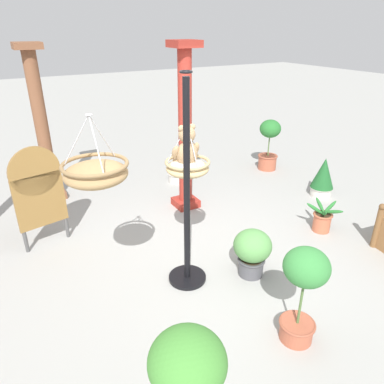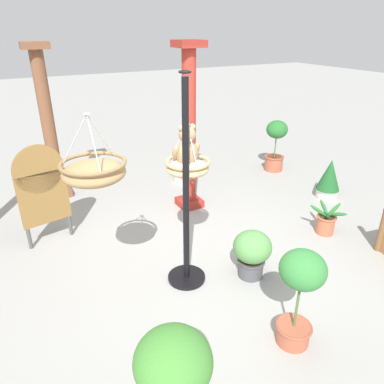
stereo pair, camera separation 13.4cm
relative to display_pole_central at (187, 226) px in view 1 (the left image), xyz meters
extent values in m
plane|color=#9E9E99|center=(0.18, 0.14, -0.72)|extent=(40.00, 40.00, 0.00)
cylinder|color=black|center=(0.00, 0.00, 0.43)|extent=(0.07, 0.07, 2.31)
cylinder|color=black|center=(0.00, 0.00, -0.70)|extent=(0.44, 0.44, 0.04)
torus|color=black|center=(0.00, 0.00, 1.62)|extent=(0.12, 0.12, 0.02)
ellipsoid|color=tan|center=(0.15, 0.25, 0.57)|extent=(0.48, 0.48, 0.16)
torus|color=tan|center=(0.15, 0.25, 0.64)|extent=(0.50, 0.50, 0.04)
ellipsoid|color=silver|center=(0.15, 0.25, 0.59)|extent=(0.42, 0.42, 0.13)
cylinder|color=#B7B7BC|center=(0.25, 0.30, 0.85)|extent=(0.21, 0.13, 0.43)
cylinder|color=#B7B7BC|center=(0.05, 0.30, 0.85)|extent=(0.21, 0.13, 0.43)
cylinder|color=#B7B7BC|center=(0.15, 0.14, 0.85)|extent=(0.01, 0.23, 0.43)
torus|color=#B7B7BC|center=(0.15, 0.25, 1.06)|extent=(0.06, 0.06, 0.01)
ellipsoid|color=tan|center=(0.15, 0.26, 0.73)|extent=(0.24, 0.20, 0.28)
sphere|color=tan|center=(0.15, 0.26, 0.95)|extent=(0.23, 0.23, 0.19)
ellipsoid|color=tan|center=(0.15, 0.33, 0.94)|extent=(0.10, 0.09, 0.06)
sphere|color=black|center=(0.15, 0.35, 0.94)|extent=(0.03, 0.03, 0.03)
sphere|color=tan|center=(0.09, 0.26, 1.03)|extent=(0.07, 0.07, 0.07)
sphere|color=tan|center=(0.21, 0.26, 1.03)|extent=(0.07, 0.07, 0.07)
ellipsoid|color=tan|center=(0.02, 0.29, 0.77)|extent=(0.08, 0.14, 0.18)
ellipsoid|color=tan|center=(0.28, 0.29, 0.77)|extent=(0.08, 0.14, 0.18)
ellipsoid|color=tan|center=(0.08, 0.36, 0.63)|extent=(0.09, 0.16, 0.09)
ellipsoid|color=tan|center=(0.22, 0.36, 0.63)|extent=(0.09, 0.16, 0.09)
ellipsoid|color=#A37F51|center=(-0.92, 0.01, 0.80)|extent=(0.58, 0.58, 0.20)
torus|color=olive|center=(-0.92, 0.01, 0.89)|extent=(0.60, 0.60, 0.04)
cylinder|color=#B7B7BC|center=(-0.81, 0.08, 1.11)|extent=(0.24, 0.15, 0.45)
cylinder|color=#B7B7BC|center=(-1.04, 0.08, 1.11)|extent=(0.24, 0.15, 0.45)
cylinder|color=#B7B7BC|center=(-0.92, -0.12, 1.11)|extent=(0.01, 0.28, 0.45)
torus|color=#B7B7BC|center=(-0.92, 0.01, 1.33)|extent=(0.06, 0.06, 0.01)
cylinder|color=brown|center=(-0.93, 3.11, 0.48)|extent=(0.21, 0.21, 2.41)
cube|color=brown|center=(-0.93, 3.11, -0.66)|extent=(0.38, 0.38, 0.12)
cube|color=brown|center=(-0.93, 3.11, 1.74)|extent=(0.40, 0.40, 0.10)
cylinder|color=#9E2D23|center=(0.91, 1.68, 0.50)|extent=(0.21, 0.21, 2.45)
cube|color=#9E2D23|center=(0.91, 1.68, -0.66)|extent=(0.37, 0.37, 0.12)
cube|color=#9E2D23|center=(0.91, 1.68, 1.78)|extent=(0.39, 0.39, 0.10)
cylinder|color=brown|center=(2.53, -0.65, -0.44)|extent=(0.08, 0.08, 0.57)
sphere|color=brown|center=(2.53, -0.65, -0.12)|extent=(0.09, 0.09, 0.09)
ellipsoid|color=#478E38|center=(-0.97, -1.74, 0.27)|extent=(0.46, 0.46, 0.39)
cylinder|color=#AD563D|center=(0.47, -1.29, -0.63)|extent=(0.31, 0.31, 0.20)
torus|color=#9C4E37|center=(0.47, -1.29, -0.54)|extent=(0.34, 0.34, 0.03)
cylinder|color=#382819|center=(0.47, -1.29, -0.54)|extent=(0.27, 0.27, 0.03)
cylinder|color=#4C6B38|center=(0.47, -1.29, -0.29)|extent=(0.02, 0.02, 0.47)
ellipsoid|color=#38843D|center=(0.47, -1.29, 0.11)|extent=(0.41, 0.41, 0.35)
cylinder|color=#BC6042|center=(2.24, 0.00, -0.59)|extent=(0.25, 0.25, 0.27)
torus|color=#A9573B|center=(2.24, 0.00, -0.46)|extent=(0.28, 0.28, 0.03)
cylinder|color=#382819|center=(2.24, 0.00, -0.47)|extent=(0.22, 0.22, 0.03)
ellipsoid|color=#28702D|center=(2.36, 0.00, -0.38)|extent=(0.28, 0.06, 0.18)
ellipsoid|color=#28702D|center=(2.28, 0.12, -0.37)|extent=(0.15, 0.28, 0.15)
ellipsoid|color=#28702D|center=(2.14, 0.08, -0.38)|extent=(0.24, 0.22, 0.19)
ellipsoid|color=#28702D|center=(2.15, -0.09, -0.38)|extent=(0.22, 0.23, 0.20)
ellipsoid|color=#28702D|center=(2.28, -0.13, -0.37)|extent=(0.13, 0.29, 0.15)
cylinder|color=beige|center=(1.30, 2.67, -0.64)|extent=(0.40, 0.40, 0.17)
torus|color=#BCB7AE|center=(1.30, 2.67, -0.56)|extent=(0.43, 0.43, 0.03)
cylinder|color=#382819|center=(1.30, 2.67, -0.57)|extent=(0.35, 0.35, 0.03)
ellipsoid|color=#478E38|center=(1.38, 2.67, -0.49)|extent=(0.20, 0.06, 0.15)
ellipsoid|color=#478E38|center=(1.32, 2.75, -0.49)|extent=(0.11, 0.20, 0.16)
ellipsoid|color=#478E38|center=(1.25, 2.73, -0.50)|extent=(0.16, 0.18, 0.17)
ellipsoid|color=#478E38|center=(1.22, 2.66, -0.49)|extent=(0.20, 0.07, 0.16)
ellipsoid|color=#478E38|center=(1.24, 2.60, -0.48)|extent=(0.17, 0.19, 0.12)
ellipsoid|color=#478E38|center=(1.34, 2.58, -0.48)|extent=(0.14, 0.21, 0.12)
cylinder|color=#AD563D|center=(3.20, 2.31, -0.58)|extent=(0.37, 0.37, 0.30)
torus|color=#9C4E37|center=(3.20, 2.31, -0.44)|extent=(0.40, 0.40, 0.03)
cylinder|color=#382819|center=(3.20, 2.31, -0.44)|extent=(0.32, 0.32, 0.03)
cylinder|color=#4C6B38|center=(3.20, 2.31, -0.23)|extent=(0.02, 0.02, 0.39)
ellipsoid|color=#28702D|center=(3.20, 2.31, 0.13)|extent=(0.42, 0.42, 0.36)
cylinder|color=beige|center=(3.16, 0.84, -0.64)|extent=(0.35, 0.35, 0.16)
torus|color=#BCB7AE|center=(3.16, 0.84, -0.57)|extent=(0.39, 0.39, 0.03)
cylinder|color=#382819|center=(3.16, 0.84, -0.58)|extent=(0.31, 0.31, 0.03)
cone|color=#1E5B28|center=(3.16, 0.84, -0.30)|extent=(0.39, 0.39, 0.53)
cylinder|color=#4C4C51|center=(0.71, -0.30, -0.62)|extent=(0.29, 0.29, 0.21)
torus|color=#444449|center=(0.71, -0.30, -0.52)|extent=(0.33, 0.33, 0.03)
cylinder|color=#382819|center=(0.71, -0.30, -0.53)|extent=(0.26, 0.26, 0.03)
ellipsoid|color=#56934C|center=(0.71, -0.30, -0.32)|extent=(0.45, 0.45, 0.38)
cube|color=olive|center=(-1.29, 1.61, -0.06)|extent=(0.64, 0.17, 0.72)
cylinder|color=olive|center=(-1.29, 1.61, 0.35)|extent=(0.64, 0.17, 0.64)
cylinder|color=#4C4C4C|center=(-1.56, 1.55, -0.57)|extent=(0.05, 0.05, 0.30)
cylinder|color=#4C4C4C|center=(-1.01, 1.66, -0.57)|extent=(0.05, 0.05, 0.30)
camera|label=1|loc=(-1.66, -3.01, 2.01)|focal=33.64mm
camera|label=2|loc=(-1.54, -3.07, 2.01)|focal=33.64mm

